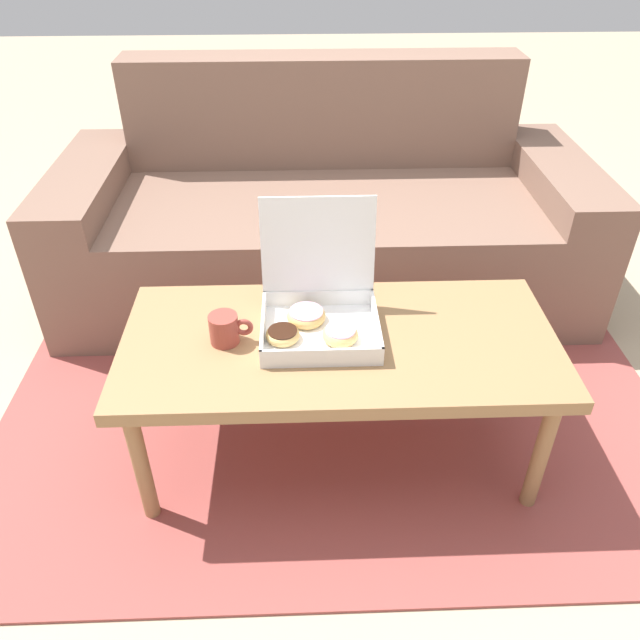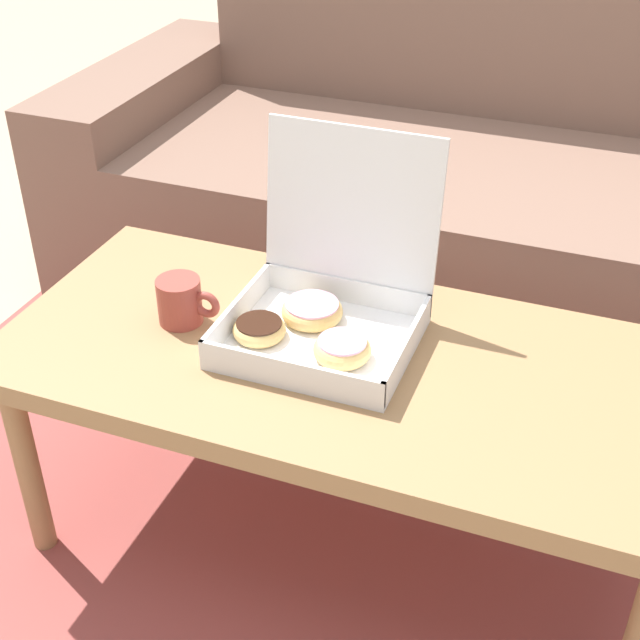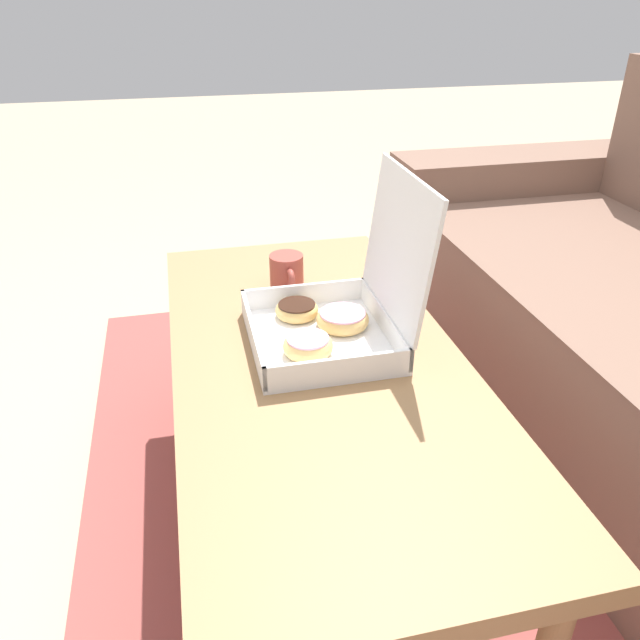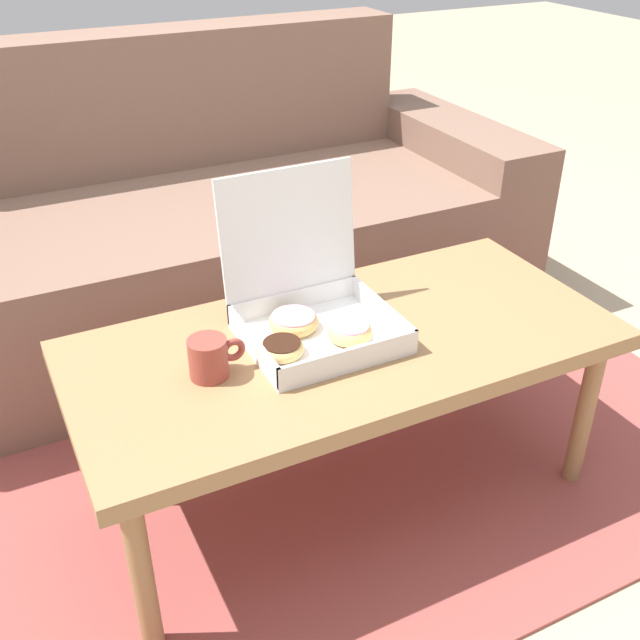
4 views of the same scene
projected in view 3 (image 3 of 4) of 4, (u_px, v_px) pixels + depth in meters
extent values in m
plane|color=tan|center=(379.00, 512.00, 1.46)|extent=(12.00, 12.00, 0.00)
cube|color=#994742|center=(496.00, 489.00, 1.52)|extent=(2.22, 1.95, 0.01)
cube|color=#7A5B4C|center=(511.00, 232.00, 2.27)|extent=(0.24, 0.88, 0.57)
cube|color=#997047|center=(318.00, 365.00, 1.22)|extent=(1.20, 0.56, 0.04)
cylinder|color=#997047|center=(199.00, 340.00, 1.75)|extent=(0.04, 0.04, 0.41)
cylinder|color=#997047|center=(350.00, 323.00, 1.84)|extent=(0.04, 0.04, 0.41)
cube|color=white|center=(320.00, 340.00, 1.26)|extent=(0.32, 0.28, 0.01)
cube|color=white|center=(253.00, 335.00, 1.22)|extent=(0.32, 0.01, 0.05)
cube|color=white|center=(384.00, 320.00, 1.27)|extent=(0.32, 0.01, 0.05)
cube|color=white|center=(304.00, 294.00, 1.38)|extent=(0.01, 0.28, 0.05)
cube|color=white|center=(340.00, 369.00, 1.12)|extent=(0.01, 0.28, 0.05)
cube|color=white|center=(399.00, 246.00, 1.20)|extent=(0.32, 0.04, 0.28)
torus|color=#E0B266|center=(343.00, 319.00, 1.29)|extent=(0.11, 0.11, 0.03)
cylinder|color=pink|center=(343.00, 315.00, 1.29)|extent=(0.10, 0.10, 0.01)
torus|color=#E0B266|center=(308.00, 346.00, 1.20)|extent=(0.10, 0.10, 0.04)
cylinder|color=pink|center=(308.00, 341.00, 1.19)|extent=(0.08, 0.08, 0.02)
torus|color=#E0B266|center=(297.00, 310.00, 1.33)|extent=(0.09, 0.09, 0.03)
cylinder|color=black|center=(297.00, 307.00, 1.33)|extent=(0.08, 0.08, 0.01)
cylinder|color=#993D33|center=(287.00, 272.00, 1.46)|extent=(0.08, 0.08, 0.08)
torus|color=#993D33|center=(291.00, 280.00, 1.41)|extent=(0.05, 0.01, 0.05)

